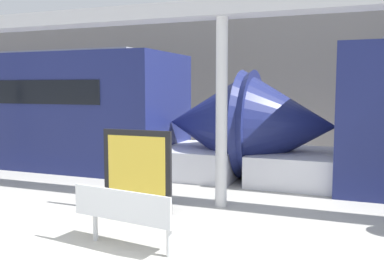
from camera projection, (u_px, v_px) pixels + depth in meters
The scene contains 5 objects.
station_wall at pixel (265, 79), 15.13m from camera, with size 56.00×0.20×5.00m, color gray.
bench_near at pixel (126, 212), 5.77m from camera, with size 1.62×0.66×0.86m.
poster_board at pixel (137, 172), 7.45m from camera, with size 1.30×0.07×1.48m.
support_column_near at pixel (222, 114), 7.79m from camera, with size 0.21×0.21×3.46m, color silver.
canopy_beam at pixel (222, 9), 7.60m from camera, with size 28.00×0.60×0.28m, color #B7B7BC.
Camera 1 is at (3.04, -3.77, 2.20)m, focal length 40.00 mm.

